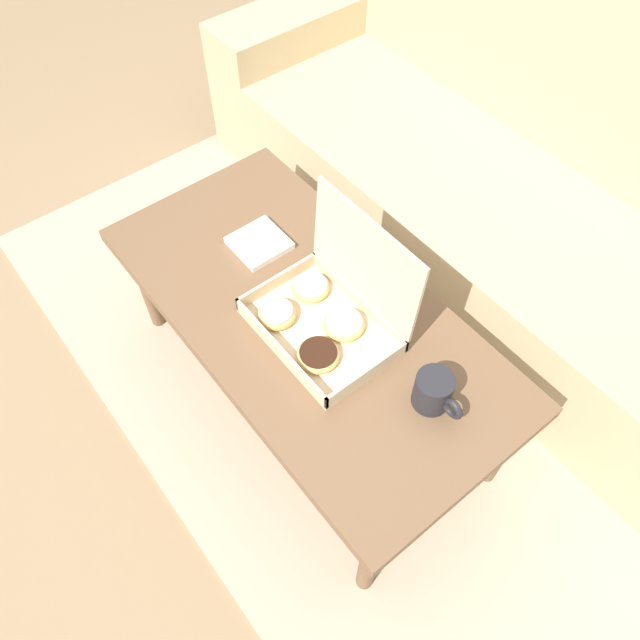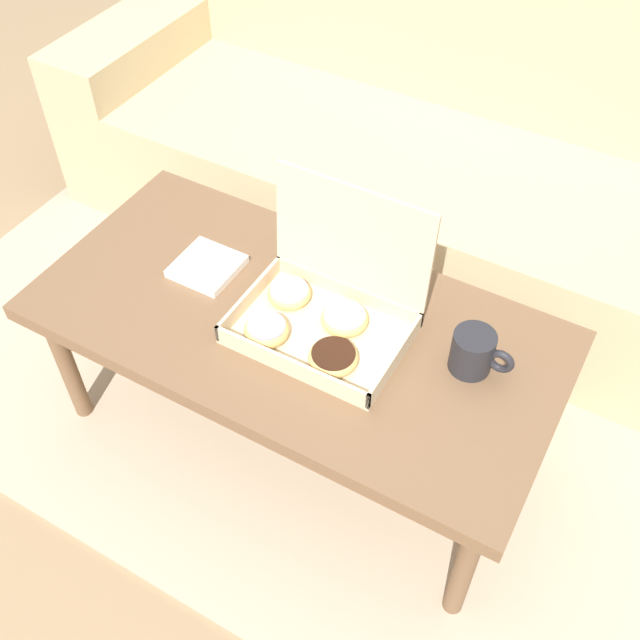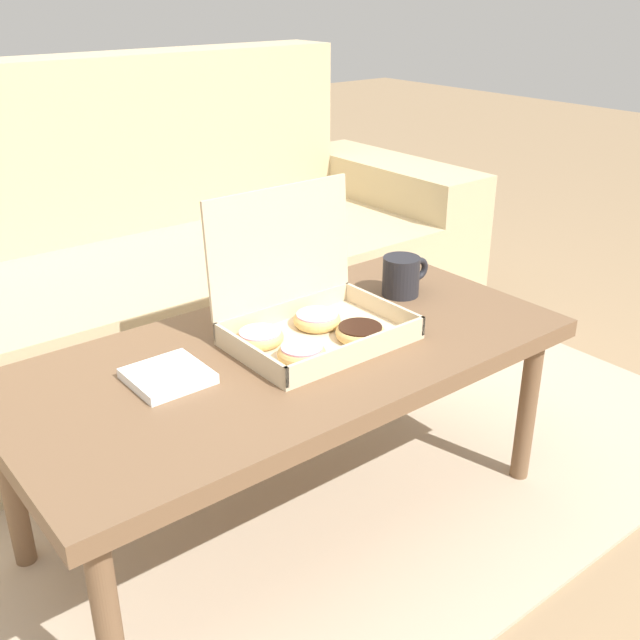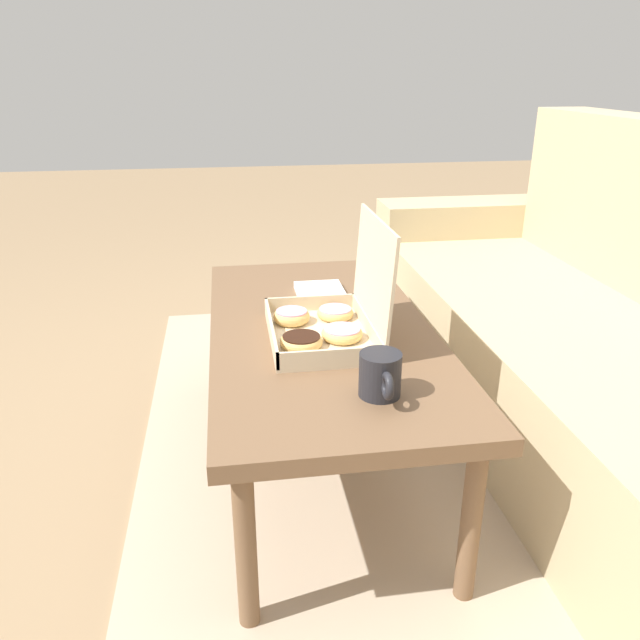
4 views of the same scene
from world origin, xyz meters
TOP-DOWN VIEW (x-y plane):
  - ground_plane at (0.00, 0.00)m, footprint 12.00×12.00m
  - area_rug at (0.00, 0.30)m, footprint 2.51×1.82m
  - couch at (0.00, 0.81)m, footprint 2.39×0.79m
  - coffee_table at (0.00, -0.08)m, footprint 1.19×0.59m
  - pastry_box at (0.06, -0.07)m, footprint 0.37×0.28m
  - coffee_mug at (0.39, -0.02)m, footprint 0.13×0.09m
  - napkin_stack at (-0.26, -0.05)m, footprint 0.14×0.14m

SIDE VIEW (x-z plane):
  - ground_plane at x=0.00m, z-range 0.00..0.00m
  - area_rug at x=0.00m, z-range 0.00..0.01m
  - couch at x=0.00m, z-range -0.16..0.78m
  - coffee_table at x=0.00m, z-range 0.18..0.62m
  - napkin_stack at x=-0.26m, z-range 0.44..0.46m
  - coffee_mug at x=0.39m, z-range 0.44..0.54m
  - pastry_box at x=0.06m, z-range 0.34..0.65m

